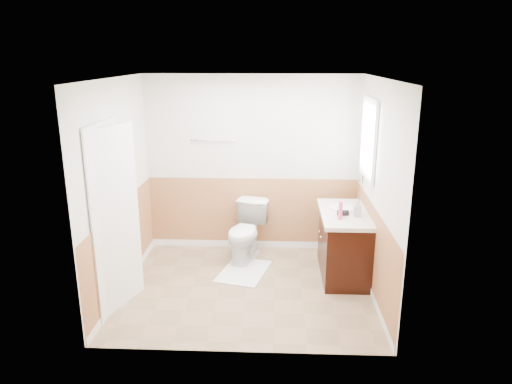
{
  "coord_description": "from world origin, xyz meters",
  "views": [
    {
      "loc": [
        0.34,
        -5.21,
        2.74
      ],
      "look_at": [
        0.1,
        0.25,
        1.15
      ],
      "focal_mm": 33.11,
      "sensor_mm": 36.0,
      "label": 1
    }
  ],
  "objects_px": {
    "toilet": "(246,232)",
    "vanity_cabinet": "(344,246)",
    "lotion_bottle": "(341,210)",
    "soap_dispenser": "(357,208)",
    "bath_mat": "(244,271)"
  },
  "relations": [
    {
      "from": "toilet",
      "to": "vanity_cabinet",
      "type": "xyz_separation_m",
      "value": [
        1.28,
        -0.42,
        -0.0
      ]
    },
    {
      "from": "toilet",
      "to": "vanity_cabinet",
      "type": "height_order",
      "value": "same"
    },
    {
      "from": "soap_dispenser",
      "to": "lotion_bottle",
      "type": "bearing_deg",
      "value": -151.28
    },
    {
      "from": "vanity_cabinet",
      "to": "toilet",
      "type": "bearing_deg",
      "value": 161.91
    },
    {
      "from": "toilet",
      "to": "vanity_cabinet",
      "type": "relative_size",
      "value": 0.73
    },
    {
      "from": "lotion_bottle",
      "to": "soap_dispenser",
      "type": "distance_m",
      "value": 0.25
    },
    {
      "from": "bath_mat",
      "to": "vanity_cabinet",
      "type": "bearing_deg",
      "value": 0.03
    },
    {
      "from": "bath_mat",
      "to": "vanity_cabinet",
      "type": "relative_size",
      "value": 0.73
    },
    {
      "from": "bath_mat",
      "to": "soap_dispenser",
      "type": "distance_m",
      "value": 1.69
    },
    {
      "from": "bath_mat",
      "to": "lotion_bottle",
      "type": "distance_m",
      "value": 1.54
    },
    {
      "from": "vanity_cabinet",
      "to": "soap_dispenser",
      "type": "height_order",
      "value": "soap_dispenser"
    },
    {
      "from": "vanity_cabinet",
      "to": "lotion_bottle",
      "type": "height_order",
      "value": "lotion_bottle"
    },
    {
      "from": "bath_mat",
      "to": "vanity_cabinet",
      "type": "height_order",
      "value": "vanity_cabinet"
    },
    {
      "from": "soap_dispenser",
      "to": "bath_mat",
      "type": "bearing_deg",
      "value": 174.33
    },
    {
      "from": "toilet",
      "to": "bath_mat",
      "type": "bearing_deg",
      "value": -75.08
    }
  ]
}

